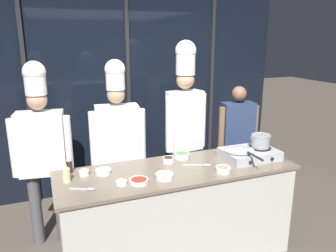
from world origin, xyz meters
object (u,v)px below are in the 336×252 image
prep_bowl_soy_glaze (168,159)px  prep_bowl_chili_flakes (139,181)px  portable_stove (249,154)px  stock_pot (261,141)px  prep_bowl_ginger (84,172)px  prep_bowl_chicken (165,176)px  person_guest (237,135)px  squeeze_bottle_soy (69,165)px  chef_line (185,115)px  frying_pan (240,149)px  serving_spoon_solid (203,165)px  prep_bowl_shrimp (121,182)px  chef_head (42,144)px  prep_bowl_scallions (182,155)px  serving_spoon_slotted (87,189)px  prep_bowl_bean_sprouts (103,171)px  chef_sous (118,135)px  squeeze_bottle_oil (66,174)px  prep_bowl_mushrooms (223,169)px

prep_bowl_soy_glaze → prep_bowl_chili_flakes: 0.53m
portable_stove → prep_bowl_chili_flakes: bearing=-172.8°
stock_pot → prep_bowl_ginger: 1.76m
prep_bowl_chicken → person_guest: (1.30, 0.87, -0.02)m
squeeze_bottle_soy → chef_line: bearing=18.4°
portable_stove → frying_pan: bearing=-177.4°
squeeze_bottle_soy → serving_spoon_solid: 1.24m
person_guest → stock_pot: bearing=82.3°
prep_bowl_chicken → stock_pot: bearing=7.7°
prep_bowl_shrimp → prep_bowl_ginger: bearing=130.1°
prep_bowl_chili_flakes → chef_head: bearing=130.0°
prep_bowl_scallions → prep_bowl_chicken: prep_bowl_scallions is taller
prep_bowl_shrimp → serving_spoon_solid: (0.83, 0.13, -0.01)m
prep_bowl_chili_flakes → prep_bowl_ginger: bearing=140.9°
serving_spoon_slotted → chef_head: bearing=110.4°
prep_bowl_shrimp → prep_bowl_chicken: (0.38, -0.02, 0.01)m
squeeze_bottle_soy → portable_stove: bearing=-9.2°
prep_bowl_bean_sprouts → chef_sous: size_ratio=0.08×
frying_pan → stock_pot: 0.26m
portable_stove → prep_bowl_bean_sprouts: portable_stove is taller
squeeze_bottle_soy → prep_bowl_bean_sprouts: squeeze_bottle_soy is taller
prep_bowl_shrimp → chef_line: 1.32m
portable_stove → person_guest: size_ratio=0.35×
portable_stove → prep_bowl_ginger: 1.63m
prep_bowl_ginger → serving_spoon_solid: 1.11m
portable_stove → prep_bowl_shrimp: bearing=-174.4°
squeeze_bottle_oil → serving_spoon_slotted: (0.14, -0.21, -0.07)m
serving_spoon_solid → chef_head: 1.61m
prep_bowl_scallions → chef_sous: (-0.54, 0.52, 0.12)m
stock_pot → person_guest: bearing=74.7°
prep_bowl_soy_glaze → person_guest: size_ratio=0.07×
chef_line → frying_pan: bearing=102.8°
prep_bowl_bean_sprouts → squeeze_bottle_oil: bearing=-169.2°
prep_bowl_ginger → prep_bowl_shrimp: size_ratio=0.98×
squeeze_bottle_oil → serving_spoon_solid: bearing=-4.4°
portable_stove → prep_bowl_chili_flakes: (-1.21, -0.15, -0.03)m
squeeze_bottle_soy → prep_bowl_shrimp: size_ratio=1.61×
serving_spoon_slotted → chef_line: (1.24, 0.85, 0.31)m
prep_bowl_ginger → serving_spoon_slotted: (-0.02, -0.30, -0.02)m
portable_stove → chef_line: 0.87m
frying_pan → chef_sous: size_ratio=0.27×
stock_pot → serving_spoon_solid: stock_pot is taller
prep_bowl_ginger → person_guest: bearing=15.7°
prep_bowl_mushrooms → serving_spoon_solid: bearing=113.7°
serving_spoon_solid → person_guest: 1.12m
portable_stove → prep_bowl_chili_flakes: 1.22m
chef_line → prep_bowl_mushrooms: bearing=80.1°
frying_pan → prep_bowl_chicken: 0.87m
stock_pot → prep_bowl_mushrooms: size_ratio=1.58×
frying_pan → prep_bowl_chili_flakes: frying_pan is taller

